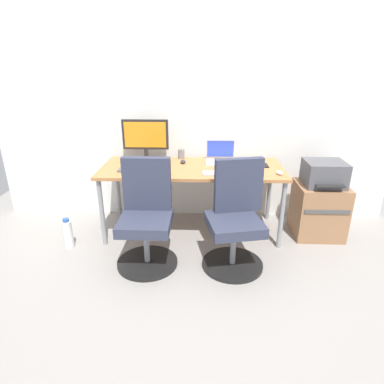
{
  "coord_description": "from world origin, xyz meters",
  "views": [
    {
      "loc": [
        0.1,
        -3.1,
        1.68
      ],
      "look_at": [
        0.0,
        -0.05,
        0.47
      ],
      "focal_mm": 30.34,
      "sensor_mm": 36.0,
      "label": 1
    }
  ],
  "objects_px": {
    "desktop_monitor": "(145,137)",
    "open_laptop": "(221,157)",
    "side_cabinet": "(318,210)",
    "water_bottle_on_floor": "(68,234)",
    "coffee_mug": "(246,165)",
    "printer": "(324,173)",
    "office_chair_left": "(146,219)",
    "office_chair_right": "(235,220)"
  },
  "relations": [
    {
      "from": "side_cabinet",
      "to": "desktop_monitor",
      "type": "relative_size",
      "value": 1.15
    },
    {
      "from": "water_bottle_on_floor",
      "to": "open_laptop",
      "type": "height_order",
      "value": "open_laptop"
    },
    {
      "from": "printer",
      "to": "water_bottle_on_floor",
      "type": "height_order",
      "value": "printer"
    },
    {
      "from": "side_cabinet",
      "to": "water_bottle_on_floor",
      "type": "relative_size",
      "value": 1.78
    },
    {
      "from": "office_chair_right",
      "to": "coffee_mug",
      "type": "distance_m",
      "value": 0.64
    },
    {
      "from": "open_laptop",
      "to": "side_cabinet",
      "type": "bearing_deg",
      "value": -12.47
    },
    {
      "from": "office_chair_right",
      "to": "coffee_mug",
      "type": "bearing_deg",
      "value": 75.15
    },
    {
      "from": "office_chair_left",
      "to": "water_bottle_on_floor",
      "type": "distance_m",
      "value": 0.88
    },
    {
      "from": "office_chair_left",
      "to": "desktop_monitor",
      "type": "bearing_deg",
      "value": 98.11
    },
    {
      "from": "water_bottle_on_floor",
      "to": "desktop_monitor",
      "type": "relative_size",
      "value": 0.65
    },
    {
      "from": "desktop_monitor",
      "to": "coffee_mug",
      "type": "bearing_deg",
      "value": -15.58
    },
    {
      "from": "printer",
      "to": "water_bottle_on_floor",
      "type": "xyz_separation_m",
      "value": [
        -2.49,
        -0.36,
        -0.52
      ]
    },
    {
      "from": "open_laptop",
      "to": "coffee_mug",
      "type": "relative_size",
      "value": 3.37
    },
    {
      "from": "printer",
      "to": "coffee_mug",
      "type": "relative_size",
      "value": 4.35
    },
    {
      "from": "office_chair_right",
      "to": "open_laptop",
      "type": "distance_m",
      "value": 0.86
    },
    {
      "from": "printer",
      "to": "coffee_mug",
      "type": "height_order",
      "value": "coffee_mug"
    },
    {
      "from": "side_cabinet",
      "to": "coffee_mug",
      "type": "bearing_deg",
      "value": -177.36
    },
    {
      "from": "office_chair_right",
      "to": "desktop_monitor",
      "type": "xyz_separation_m",
      "value": [
        -0.89,
        0.81,
        0.54
      ]
    },
    {
      "from": "water_bottle_on_floor",
      "to": "coffee_mug",
      "type": "relative_size",
      "value": 3.37
    },
    {
      "from": "office_chair_left",
      "to": "side_cabinet",
      "type": "height_order",
      "value": "office_chair_left"
    },
    {
      "from": "side_cabinet",
      "to": "desktop_monitor",
      "type": "xyz_separation_m",
      "value": [
        -1.8,
        0.25,
        0.69
      ]
    },
    {
      "from": "printer",
      "to": "open_laptop",
      "type": "bearing_deg",
      "value": 167.48
    },
    {
      "from": "desktop_monitor",
      "to": "open_laptop",
      "type": "height_order",
      "value": "desktop_monitor"
    },
    {
      "from": "office_chair_left",
      "to": "office_chair_right",
      "type": "xyz_separation_m",
      "value": [
        0.77,
        -0.0,
        0.0
      ]
    },
    {
      "from": "office_chair_right",
      "to": "printer",
      "type": "xyz_separation_m",
      "value": [
        0.91,
        0.56,
        0.25
      ]
    },
    {
      "from": "side_cabinet",
      "to": "desktop_monitor",
      "type": "distance_m",
      "value": 1.94
    },
    {
      "from": "water_bottle_on_floor",
      "to": "desktop_monitor",
      "type": "xyz_separation_m",
      "value": [
        0.7,
        0.61,
        0.82
      ]
    },
    {
      "from": "coffee_mug",
      "to": "open_laptop",
      "type": "bearing_deg",
      "value": 132.77
    },
    {
      "from": "printer",
      "to": "desktop_monitor",
      "type": "relative_size",
      "value": 0.83
    },
    {
      "from": "office_chair_left",
      "to": "open_laptop",
      "type": "height_order",
      "value": "open_laptop"
    },
    {
      "from": "office_chair_left",
      "to": "coffee_mug",
      "type": "relative_size",
      "value": 10.22
    },
    {
      "from": "office_chair_right",
      "to": "water_bottle_on_floor",
      "type": "bearing_deg",
      "value": 172.94
    },
    {
      "from": "printer",
      "to": "open_laptop",
      "type": "distance_m",
      "value": 1.04
    },
    {
      "from": "coffee_mug",
      "to": "office_chair_left",
      "type": "bearing_deg",
      "value": -150.23
    },
    {
      "from": "printer",
      "to": "office_chair_left",
      "type": "bearing_deg",
      "value": -161.73
    },
    {
      "from": "side_cabinet",
      "to": "open_laptop",
      "type": "bearing_deg",
      "value": 167.53
    },
    {
      "from": "side_cabinet",
      "to": "coffee_mug",
      "type": "height_order",
      "value": "coffee_mug"
    },
    {
      "from": "office_chair_left",
      "to": "printer",
      "type": "distance_m",
      "value": 1.79
    },
    {
      "from": "office_chair_right",
      "to": "side_cabinet",
      "type": "distance_m",
      "value": 1.08
    },
    {
      "from": "printer",
      "to": "open_laptop",
      "type": "height_order",
      "value": "open_laptop"
    },
    {
      "from": "office_chair_left",
      "to": "printer",
      "type": "xyz_separation_m",
      "value": [
        1.68,
        0.56,
        0.25
      ]
    },
    {
      "from": "office_chair_right",
      "to": "open_laptop",
      "type": "bearing_deg",
      "value": 97.39
    }
  ]
}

